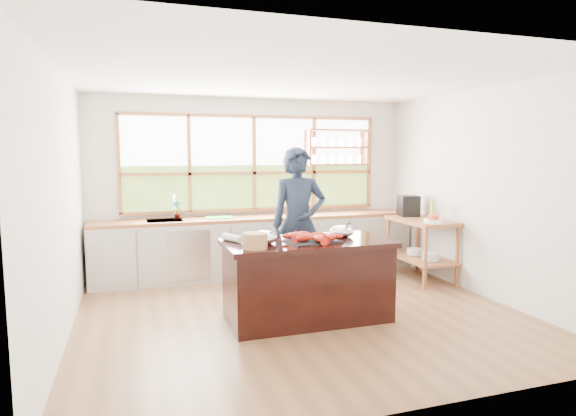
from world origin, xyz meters
name	(u,v)px	position (x,y,z in m)	size (l,w,h in m)	color
ground_plane	(301,313)	(0.00, 0.00, 0.00)	(5.00, 5.00, 0.00)	brown
room_shell	(290,162)	(0.02, 0.51, 1.75)	(5.02, 4.52, 2.71)	beige
back_counter	(258,245)	(-0.02, 1.94, 0.45)	(4.90, 0.63, 0.90)	#B1AEA8
right_shelf_unit	(422,239)	(2.19, 0.89, 0.60)	(0.62, 1.10, 0.90)	#995E29
island	(307,280)	(0.00, -0.20, 0.45)	(1.85, 0.90, 0.90)	black
cook	(299,224)	(0.17, 0.59, 0.97)	(0.71, 0.46, 1.94)	#172133
potted_plant	(177,210)	(-1.22, 2.00, 1.04)	(0.15, 0.10, 0.28)	slate
cutting_board	(220,217)	(-0.61, 1.94, 0.91)	(0.40, 0.30, 0.01)	green
espresso_machine	(408,206)	(2.19, 1.27, 1.06)	(0.28, 0.30, 0.32)	black
wine_bottle	(433,210)	(2.24, 0.71, 1.05)	(0.08, 0.08, 0.30)	#ACBA55
fruit_bowl	(434,220)	(2.14, 0.54, 0.94)	(0.26, 0.26, 0.11)	white
slate_board	(312,241)	(0.02, -0.29, 0.91)	(0.55, 0.40, 0.02)	black
lobster_pile	(312,237)	(0.01, -0.30, 0.96)	(0.55, 0.48, 0.08)	red
mixing_bowl_left	(263,238)	(-0.52, -0.23, 0.97)	(0.31, 0.31, 0.15)	silver
mixing_bowl_right	(342,232)	(0.46, -0.09, 0.96)	(0.28, 0.28, 0.14)	silver
wine_glass	(348,228)	(0.38, -0.44, 1.06)	(0.08, 0.08, 0.22)	silver
wicker_basket	(255,241)	(-0.66, -0.45, 0.98)	(0.25, 0.25, 0.16)	#AE7851
parchment_roll	(232,238)	(-0.80, 0.01, 0.94)	(0.08, 0.08, 0.30)	silver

